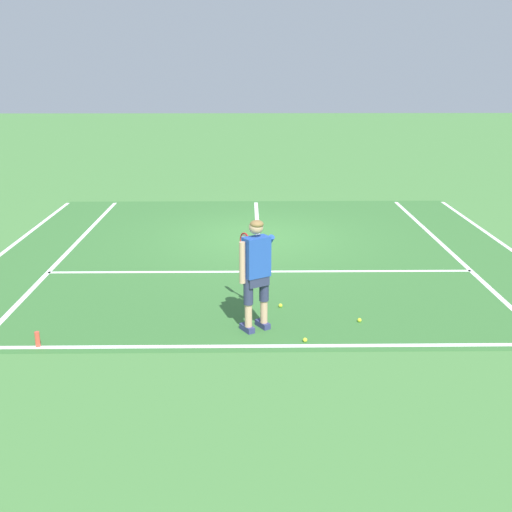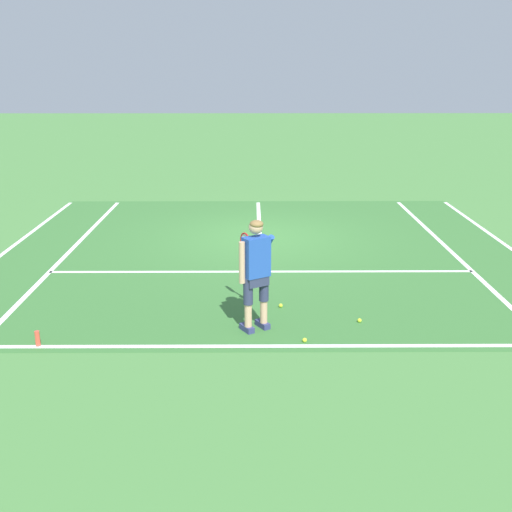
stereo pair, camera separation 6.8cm
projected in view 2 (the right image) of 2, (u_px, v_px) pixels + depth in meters
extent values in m
plane|color=#477F3D|center=(260.00, 237.00, 14.56)|extent=(80.00, 80.00, 0.00)
cube|color=#387033|center=(260.00, 250.00, 13.55)|extent=(10.98, 10.17, 0.00)
cube|color=white|center=(265.00, 346.00, 8.88)|extent=(10.98, 0.10, 0.01)
cube|color=white|center=(261.00, 272.00, 12.09)|extent=(8.23, 0.10, 0.01)
cube|color=white|center=(259.00, 230.00, 15.15)|extent=(0.10, 6.40, 0.01)
cube|color=white|center=(71.00, 250.00, 13.52)|extent=(0.10, 9.77, 0.01)
cube|color=white|center=(449.00, 249.00, 13.57)|extent=(0.10, 9.77, 0.01)
cube|color=white|center=(8.00, 250.00, 13.51)|extent=(0.10, 9.77, 0.01)
cube|color=white|center=(512.00, 249.00, 13.58)|extent=(0.10, 9.77, 0.01)
cube|color=navy|center=(247.00, 328.00, 9.38)|extent=(0.24, 0.30, 0.09)
cube|color=navy|center=(263.00, 324.00, 9.52)|extent=(0.24, 0.30, 0.09)
cylinder|color=tan|center=(248.00, 315.00, 9.28)|extent=(0.11, 0.11, 0.36)
cylinder|color=#2D3351|center=(248.00, 291.00, 9.17)|extent=(0.14, 0.14, 0.41)
cylinder|color=tan|center=(264.00, 312.00, 9.42)|extent=(0.11, 0.11, 0.36)
cylinder|color=#2D3351|center=(264.00, 288.00, 9.31)|extent=(0.14, 0.14, 0.41)
cube|color=#2D3351|center=(256.00, 279.00, 9.19)|extent=(0.39, 0.35, 0.20)
cube|color=#234CAD|center=(256.00, 257.00, 9.09)|extent=(0.44, 0.39, 0.60)
cylinder|color=tan|center=(242.00, 263.00, 8.98)|extent=(0.09, 0.09, 0.62)
cylinder|color=#234CAD|center=(268.00, 243.00, 9.25)|extent=(0.21, 0.27, 0.29)
cylinder|color=tan|center=(263.00, 248.00, 9.48)|extent=(0.22, 0.29, 0.14)
sphere|color=tan|center=(256.00, 227.00, 8.97)|extent=(0.21, 0.21, 0.21)
ellipsoid|color=olive|center=(257.00, 224.00, 8.94)|extent=(0.27, 0.27, 0.12)
cylinder|color=#232326|center=(256.00, 247.00, 9.68)|extent=(0.13, 0.19, 0.03)
cylinder|color=red|center=(251.00, 244.00, 9.80)|extent=(0.07, 0.10, 0.02)
torus|color=red|center=(245.00, 242.00, 9.95)|extent=(0.18, 0.27, 0.30)
cylinder|color=silver|center=(245.00, 242.00, 9.95)|extent=(0.13, 0.22, 0.25)
sphere|color=#CCE02D|center=(305.00, 340.00, 9.00)|extent=(0.07, 0.07, 0.07)
sphere|color=#CCE02D|center=(360.00, 320.00, 9.70)|extent=(0.07, 0.07, 0.07)
sphere|color=#CCE02D|center=(281.00, 306.00, 10.30)|extent=(0.07, 0.07, 0.07)
cylinder|color=#E04C38|center=(38.00, 339.00, 8.86)|extent=(0.07, 0.07, 0.23)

